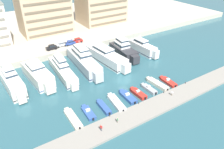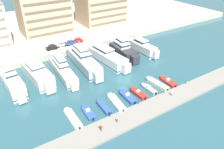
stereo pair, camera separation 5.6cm
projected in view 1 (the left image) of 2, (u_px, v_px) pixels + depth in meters
The scene contains 31 objects.
ground_plane at pixel (123, 82), 66.66m from camera, with size 400.00×400.00×0.00m, color #2D5B66.
quay_promenade at pixel (53, 25), 110.37m from camera, with size 180.00×70.00×2.32m, color #BCB29E.
pier_dock at pixel (156, 106), 56.10m from camera, with size 120.00×6.07×0.58m, color gray.
yacht_ivory_far_left at pixel (12, 82), 61.28m from camera, with size 4.86×16.44×8.98m.
yacht_ivory_left at pixel (38, 74), 65.89m from camera, with size 6.26×18.23×7.15m.
yacht_ivory_mid_left at pixel (62, 69), 69.06m from camera, with size 4.74×21.06×7.58m.
yacht_silver_center_left at pixel (84, 60), 73.26m from camera, with size 6.16×23.15×8.76m.
yacht_white_center at pixel (106, 56), 77.00m from camera, with size 6.77×22.43×6.88m.
yacht_charcoal_center_right at pixel (124, 50), 81.09m from camera, with size 5.95×16.60×8.29m.
yacht_white_mid_right at pixel (143, 48), 83.70m from camera, with size 4.39×15.21×6.84m.
motorboat_cream_far_left at pixel (73, 119), 51.63m from camera, with size 2.05×8.35×1.49m.
motorboat_blue_left at pixel (88, 112), 53.75m from camera, with size 2.28×6.35×1.28m.
motorboat_blue_mid_left at pixel (104, 107), 55.36m from camera, with size 1.84×6.56×0.98m.
motorboat_white_center_left at pixel (116, 102), 56.93m from camera, with size 2.90×8.24×1.60m.
motorboat_blue_center at pixel (128, 97), 59.22m from camera, with size 2.36×7.06×1.43m.
motorboat_red_center_right at pixel (138, 93), 60.48m from camera, with size 1.96×6.25×1.41m.
motorboat_grey_mid_right at pixel (149, 89), 62.51m from camera, with size 1.75×6.17×1.42m.
motorboat_cream_right at pixel (157, 84), 64.59m from camera, with size 2.31×8.49×1.51m.
motorboat_red_far_right at pixel (168, 82), 65.86m from camera, with size 2.31×6.69×1.39m.
car_black_far_left at pixel (52, 47), 81.06m from camera, with size 4.12×1.95×1.80m.
car_silver_left at pixel (61, 44), 83.55m from camera, with size 4.14×1.99×1.80m.
car_blue_mid_left at pixel (70, 43), 84.87m from camera, with size 4.16×2.04×1.80m.
car_red_center_left at pixel (77, 40), 86.88m from camera, with size 4.19×2.10×1.80m.
apartment_block_left at pixel (44, 10), 93.51m from camera, with size 21.24×15.10×21.26m.
pedestrian_near_edge at pixel (101, 127), 47.63m from camera, with size 0.40×0.63×1.74m.
pedestrian_mid_deck at pixel (172, 93), 59.06m from camera, with size 0.41×0.50×1.54m.
pedestrian_far_side at pixel (118, 119), 49.94m from camera, with size 0.41×0.51×1.56m.
bollard_west at pixel (110, 115), 52.05m from camera, with size 0.20×0.20×0.61m.
bollard_west_mid at pixel (139, 103), 56.19m from camera, with size 0.20×0.20×0.61m.
bollard_east_mid at pixel (164, 92), 60.33m from camera, with size 0.20×0.20×0.61m.
bollard_east at pixel (185, 83), 64.47m from camera, with size 0.20×0.20×0.61m.
Camera 1 is at (-33.50, -45.32, 35.83)m, focal length 35.00 mm.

